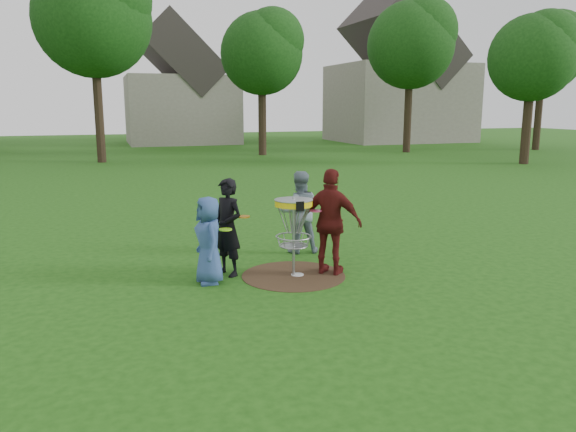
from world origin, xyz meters
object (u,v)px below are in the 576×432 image
object	(u,v)px
player_grey	(299,212)
disc_golf_basket	(294,218)
player_black	(228,227)
player_blue	(209,240)
player_maroon	(331,222)

from	to	relation	value
player_grey	disc_golf_basket	bearing A→B (deg)	75.74
player_black	player_blue	bearing A→B (deg)	-80.94
player_black	player_grey	size ratio (longest dim) A/B	1.03
player_grey	player_maroon	xyz separation A→B (m)	(0.04, -1.55, 0.11)
player_black	disc_golf_basket	world-z (taller)	player_black
player_maroon	disc_golf_basket	world-z (taller)	player_maroon
player_blue	player_grey	size ratio (longest dim) A/B	0.89
disc_golf_basket	player_blue	bearing A→B (deg)	176.69
player_blue	player_black	size ratio (longest dim) A/B	0.86
player_black	disc_golf_basket	distance (m)	1.15
player_blue	player_maroon	size ratio (longest dim) A/B	0.79
player_black	player_maroon	distance (m)	1.79
player_blue	disc_golf_basket	distance (m)	1.48
player_maroon	disc_golf_basket	xyz separation A→B (m)	(-0.66, 0.09, 0.09)
player_grey	player_black	bearing A→B (deg)	40.67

